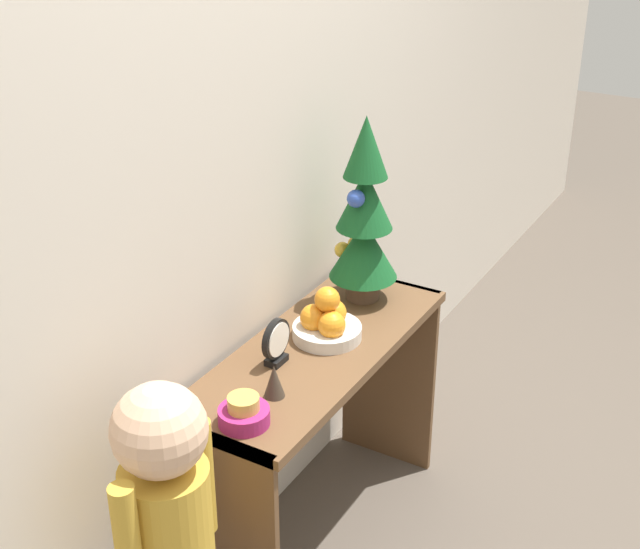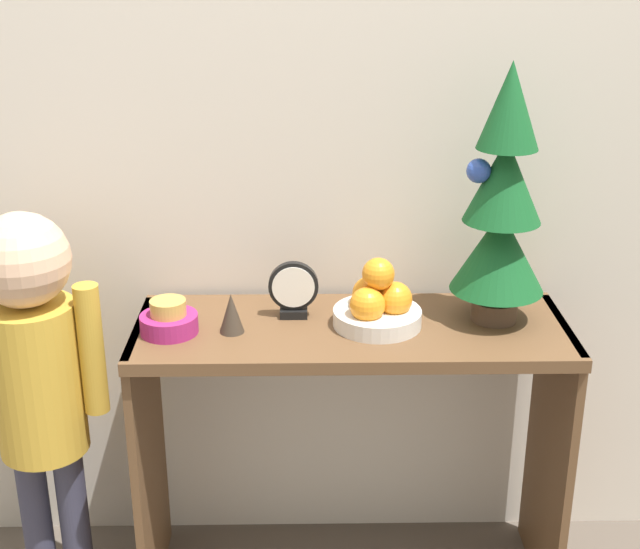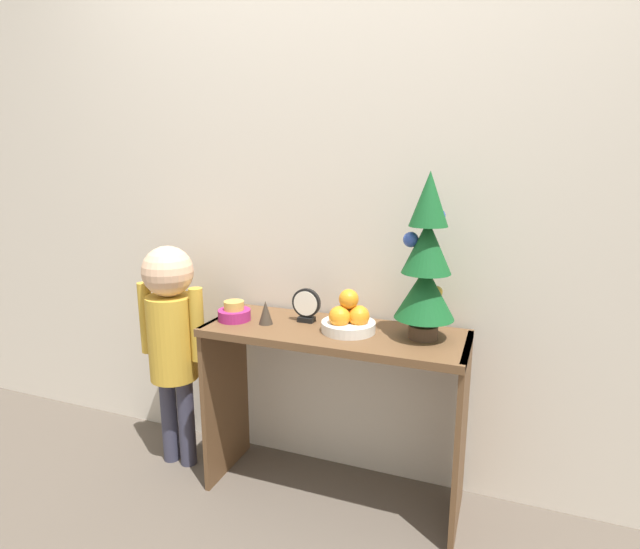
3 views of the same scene
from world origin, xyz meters
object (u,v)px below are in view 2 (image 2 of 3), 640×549
(desk_clock, at_px, (293,290))
(fruit_bowl, at_px, (377,304))
(mini_tree, at_px, (502,204))
(singing_bowl, at_px, (169,320))
(figurine, at_px, (231,313))
(child_figure, at_px, (35,362))

(desk_clock, bearing_deg, fruit_bowl, -14.62)
(mini_tree, relative_size, desk_clock, 4.37)
(mini_tree, bearing_deg, singing_bowl, -175.45)
(desk_clock, xyz_separation_m, figurine, (-0.14, -0.08, -0.02))
(mini_tree, distance_m, figurine, 0.66)
(singing_bowl, xyz_separation_m, child_figure, (-0.31, -0.00, -0.10))
(singing_bowl, height_order, figurine, figurine)
(fruit_bowl, bearing_deg, child_figure, -177.53)
(singing_bowl, height_order, desk_clock, desk_clock)
(desk_clock, xyz_separation_m, child_figure, (-0.60, -0.08, -0.14))
(desk_clock, height_order, figurine, desk_clock)
(mini_tree, xyz_separation_m, singing_bowl, (-0.75, -0.06, -0.25))
(fruit_bowl, distance_m, figurine, 0.34)
(figurine, bearing_deg, child_figure, -179.74)
(singing_bowl, bearing_deg, fruit_bowl, 3.96)
(mini_tree, xyz_separation_m, figurine, (-0.61, -0.06, -0.24))
(fruit_bowl, xyz_separation_m, figurine, (-0.33, -0.03, -0.00))
(mini_tree, bearing_deg, figurine, -174.47)
(fruit_bowl, relative_size, desk_clock, 1.49)
(desk_clock, relative_size, child_figure, 0.14)
(fruit_bowl, height_order, desk_clock, fruit_bowl)
(desk_clock, bearing_deg, singing_bowl, -163.52)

